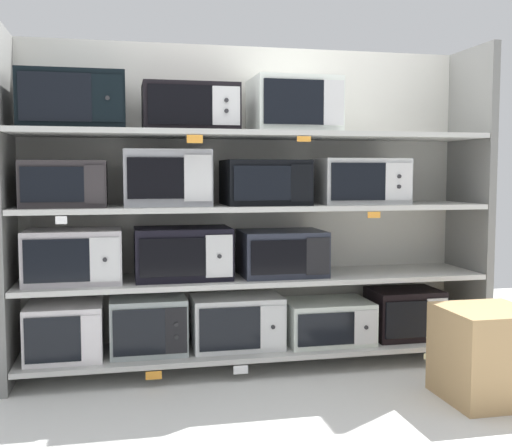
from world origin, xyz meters
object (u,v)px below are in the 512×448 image
(microwave_11, at_px, (360,181))
(microwave_13, at_px, (190,108))
(microwave_8, at_px, (65,184))
(microwave_9, at_px, (167,178))
(microwave_3, at_px, (327,321))
(microwave_1, at_px, (148,325))
(microwave_5, at_px, (74,256))
(shipping_carton, at_px, (487,354))
(microwave_4, at_px, (404,313))
(microwave_7, at_px, (282,253))
(microwave_12, at_px, (73,101))
(microwave_10, at_px, (265,182))
(microwave_6, at_px, (183,253))
(microwave_2, at_px, (237,322))
(microwave_14, at_px, (294,106))
(microwave_0, at_px, (65,330))

(microwave_11, height_order, microwave_13, microwave_13)
(microwave_8, relative_size, microwave_9, 0.93)
(microwave_3, relative_size, microwave_9, 1.07)
(microwave_1, relative_size, microwave_5, 0.82)
(microwave_11, relative_size, shipping_carton, 1.12)
(microwave_4, height_order, microwave_13, microwave_13)
(microwave_7, distance_m, microwave_12, 1.50)
(microwave_9, height_order, microwave_10, microwave_9)
(microwave_6, distance_m, microwave_10, 0.65)
(microwave_2, relative_size, shipping_carton, 1.12)
(microwave_3, height_order, microwave_12, microwave_12)
(microwave_4, distance_m, microwave_5, 2.09)
(microwave_4, xyz_separation_m, shipping_carton, (0.09, -0.79, -0.04))
(microwave_3, distance_m, microwave_13, 1.55)
(microwave_4, height_order, microwave_9, microwave_9)
(microwave_4, bearing_deg, microwave_14, -179.98)
(microwave_9, xyz_separation_m, shipping_carton, (1.60, -0.79, -0.92))
(microwave_10, xyz_separation_m, microwave_14, (0.18, -0.00, 0.46))
(microwave_10, xyz_separation_m, microwave_13, (-0.45, -0.00, 0.43))
(microwave_13, distance_m, shipping_carton, 2.12)
(microwave_7, bearing_deg, microwave_0, -179.99)
(microwave_2, relative_size, microwave_3, 1.02)
(microwave_0, height_order, microwave_9, microwave_9)
(microwave_0, height_order, microwave_3, microwave_0)
(microwave_10, bearing_deg, microwave_6, 179.99)
(microwave_3, xyz_separation_m, microwave_9, (-0.99, 0.00, 0.90))
(microwave_3, height_order, microwave_14, microwave_14)
(microwave_14, bearing_deg, microwave_13, -179.99)
(microwave_1, relative_size, microwave_9, 0.89)
(microwave_5, relative_size, microwave_12, 0.94)
(microwave_8, xyz_separation_m, microwave_13, (0.71, -0.00, 0.44))
(microwave_3, xyz_separation_m, microwave_14, (-0.22, -0.00, 1.33))
(microwave_5, xyz_separation_m, shipping_carton, (2.13, -0.79, -0.47))
(microwave_10, bearing_deg, microwave_3, -0.01)
(microwave_1, distance_m, microwave_13, 1.29)
(microwave_2, xyz_separation_m, microwave_9, (-0.41, 0.00, 0.87))
(microwave_9, bearing_deg, microwave_3, -0.01)
(microwave_0, distance_m, microwave_14, 1.88)
(microwave_6, bearing_deg, microwave_7, -0.00)
(microwave_4, distance_m, microwave_13, 1.87)
(microwave_9, height_order, microwave_13, microwave_13)
(microwave_8, bearing_deg, microwave_5, -0.26)
(microwave_9, relative_size, microwave_13, 0.91)
(microwave_10, bearing_deg, microwave_12, -179.98)
(microwave_3, height_order, microwave_9, microwave_9)
(microwave_1, bearing_deg, microwave_13, -0.01)
(microwave_14, bearing_deg, microwave_4, 0.02)
(microwave_5, xyz_separation_m, microwave_8, (-0.04, 0.00, 0.41))
(microwave_6, height_order, microwave_10, microwave_10)
(microwave_4, bearing_deg, microwave_10, -180.00)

